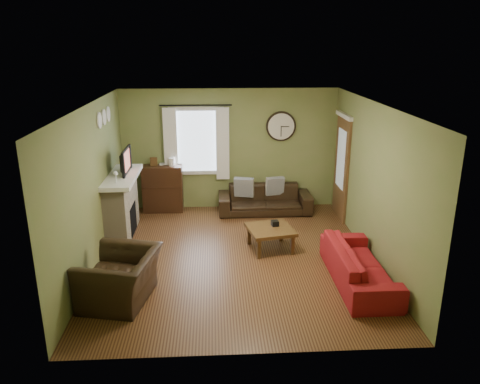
{
  "coord_description": "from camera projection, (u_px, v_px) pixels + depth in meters",
  "views": [
    {
      "loc": [
        -0.34,
        -7.27,
        3.56
      ],
      "look_at": [
        0.1,
        0.4,
        1.05
      ],
      "focal_mm": 35.0,
      "sensor_mm": 36.0,
      "label": 1
    }
  ],
  "objects": [
    {
      "name": "wall_front",
      "position": [
        247.0,
        255.0,
        5.15
      ],
      "size": [
        4.6,
        0.0,
        2.6
      ],
      "primitive_type": "cube",
      "color": "olive",
      "rests_on": "ground"
    },
    {
      "name": "window_pane",
      "position": [
        197.0,
        141.0,
        9.97
      ],
      "size": [
        1.0,
        0.02,
        1.3
      ],
      "primitive_type": null,
      "color": "silver",
      "rests_on": "wall_back"
    },
    {
      "name": "bookshelf",
      "position": [
        163.0,
        189.0,
        10.06
      ],
      "size": [
        0.85,
        0.36,
        1.01
      ],
      "primitive_type": null,
      "color": "#321B0F",
      "rests_on": "floor"
    },
    {
      "name": "floor",
      "position": [
        236.0,
        257.0,
        8.02
      ],
      "size": [
        4.6,
        5.2,
        0.0
      ],
      "primitive_type": "cube",
      "color": "brown",
      "rests_on": "ground"
    },
    {
      "name": "medallion_mid",
      "position": [
        104.0,
        117.0,
        8.29
      ],
      "size": [
        0.28,
        0.28,
        0.03
      ],
      "primitive_type": "cylinder",
      "color": "white",
      "rests_on": "wall_left"
    },
    {
      "name": "armchair",
      "position": [
        120.0,
        278.0,
        6.6
      ],
      "size": [
        1.17,
        1.28,
        0.72
      ],
      "primitive_type": "imported",
      "rotation": [
        0.0,
        0.0,
        -1.78
      ],
      "color": "black",
      "rests_on": "floor"
    },
    {
      "name": "curtain_left",
      "position": [
        171.0,
        145.0,
        9.86
      ],
      "size": [
        0.28,
        0.04,
        1.55
      ],
      "primitive_type": "cube",
      "color": "white",
      "rests_on": "wall_back"
    },
    {
      "name": "medallion_left",
      "position": [
        99.0,
        120.0,
        7.96
      ],
      "size": [
        0.28,
        0.28,
        0.03
      ],
      "primitive_type": "cylinder",
      "color": "white",
      "rests_on": "wall_left"
    },
    {
      "name": "fireplace",
      "position": [
        122.0,
        207.0,
        8.83
      ],
      "size": [
        0.4,
        1.4,
        1.1
      ],
      "primitive_type": "cube",
      "color": "beige",
      "rests_on": "floor"
    },
    {
      "name": "medallion_right",
      "position": [
        108.0,
        114.0,
        8.62
      ],
      "size": [
        0.28,
        0.28,
        0.03
      ],
      "primitive_type": "cylinder",
      "color": "white",
      "rests_on": "wall_left"
    },
    {
      "name": "wall_left",
      "position": [
        92.0,
        188.0,
        7.49
      ],
      "size": [
        0.0,
        5.2,
        2.6
      ],
      "primitive_type": "cube",
      "color": "olive",
      "rests_on": "ground"
    },
    {
      "name": "curtain_right",
      "position": [
        223.0,
        144.0,
        9.92
      ],
      "size": [
        0.28,
        0.04,
        1.55
      ],
      "primitive_type": "cube",
      "color": "white",
      "rests_on": "wall_back"
    },
    {
      "name": "coffee_table",
      "position": [
        270.0,
        238.0,
        8.28
      ],
      "size": [
        0.89,
        0.89,
        0.4
      ],
      "primitive_type": null,
      "rotation": [
        0.0,
        0.0,
        0.2
      ],
      "color": "#523619",
      "rests_on": "floor"
    },
    {
      "name": "tv_screen",
      "position": [
        127.0,
        161.0,
        8.71
      ],
      "size": [
        0.02,
        0.62,
        0.36
      ],
      "primitive_type": "cube",
      "color": "#994C3F",
      "rests_on": "mantel"
    },
    {
      "name": "wine_glass_a",
      "position": [
        116.0,
        177.0,
        8.09
      ],
      "size": [
        0.08,
        0.08,
        0.22
      ],
      "primitive_type": null,
      "color": "white",
      "rests_on": "mantel"
    },
    {
      "name": "tissue_box",
      "position": [
        275.0,
        226.0,
        8.32
      ],
      "size": [
        0.14,
        0.14,
        0.09
      ],
      "primitive_type": "cube",
      "rotation": [
        0.0,
        0.0,
        0.17
      ],
      "color": "black",
      "rests_on": "coffee_table"
    },
    {
      "name": "sofa_brown",
      "position": [
        265.0,
        199.0,
        10.05
      ],
      "size": [
        1.98,
        0.77,
        0.58
      ],
      "primitive_type": "imported",
      "color": "black",
      "rests_on": "floor"
    },
    {
      "name": "door",
      "position": [
        342.0,
        168.0,
        9.57
      ],
      "size": [
        0.05,
        0.9,
        2.1
      ],
      "primitive_type": "cube",
      "color": "brown",
      "rests_on": "floor"
    },
    {
      "name": "wall_back",
      "position": [
        230.0,
        150.0,
        10.09
      ],
      "size": [
        4.6,
        0.0,
        2.6
      ],
      "primitive_type": "cube",
      "color": "olive",
      "rests_on": "ground"
    },
    {
      "name": "curtain_rod",
      "position": [
        196.0,
        105.0,
        9.63
      ],
      "size": [
        0.03,
        0.03,
        1.5
      ],
      "primitive_type": "cylinder",
      "color": "black",
      "rests_on": "wall_back"
    },
    {
      "name": "pillow_right",
      "position": [
        244.0,
        187.0,
        10.01
      ],
      "size": [
        0.43,
        0.22,
        0.42
      ],
      "primitive_type": "cube",
      "rotation": [
        0.0,
        0.0,
        -0.24
      ],
      "color": "gray",
      "rests_on": "sofa_brown"
    },
    {
      "name": "ceiling",
      "position": [
        235.0,
        105.0,
        7.21
      ],
      "size": [
        4.6,
        5.2,
        0.0
      ],
      "primitive_type": "cube",
      "color": "white",
      "rests_on": "ground"
    },
    {
      "name": "wall_right",
      "position": [
        374.0,
        183.0,
        7.74
      ],
      "size": [
        0.0,
        5.2,
        2.6
      ],
      "primitive_type": "cube",
      "color": "olive",
      "rests_on": "ground"
    },
    {
      "name": "wall_clock",
      "position": [
        281.0,
        126.0,
        9.94
      ],
      "size": [
        0.64,
        0.06,
        0.64
      ],
      "primitive_type": null,
      "color": "white",
      "rests_on": "wall_back"
    },
    {
      "name": "wine_glass_b",
      "position": [
        116.0,
        177.0,
        8.16
      ],
      "size": [
        0.07,
        0.07,
        0.19
      ],
      "primitive_type": null,
      "color": "white",
      "rests_on": "mantel"
    },
    {
      "name": "sofa_red",
      "position": [
        359.0,
        265.0,
        7.13
      ],
      "size": [
        0.77,
        1.97,
        0.57
      ],
      "primitive_type": "imported",
      "rotation": [
        0.0,
        0.0,
        1.57
      ],
      "color": "maroon",
      "rests_on": "floor"
    },
    {
      "name": "book",
      "position": [
        160.0,
        166.0,
        10.05
      ],
      "size": [
        0.19,
        0.24,
        0.02
      ],
      "primitive_type": "imported",
      "rotation": [
        0.0,
        0.0,
        0.07
      ],
      "color": "#523619",
      "rests_on": "bookshelf"
    },
    {
      "name": "mantel",
      "position": [
        121.0,
        177.0,
        8.65
      ],
      "size": [
        0.58,
        1.6,
        0.08
      ],
      "primitive_type": "cube",
      "color": "white",
      "rests_on": "fireplace"
    },
    {
      "name": "pillow_left",
      "position": [
        275.0,
        186.0,
        10.09
      ],
      "size": [
        0.41,
        0.2,
        0.39
      ],
      "primitive_type": "cube",
      "rotation": [
        0.0,
        0.0,
        0.21
      ],
      "color": "gray",
      "rests_on": "sofa_brown"
    },
    {
      "name": "tv",
      "position": [
        122.0,
        164.0,
        8.72
      ],
      "size": [
        0.08,
        0.6,
        0.35
      ],
      "primitive_type": "imported",
      "rotation": [
        0.0,
        0.0,
        1.57
      ],
      "color": "black",
      "rests_on": "mantel"
    },
    {
      "name": "firebox",
      "position": [
        133.0,
        219.0,
        8.92
      ],
      "size": [
        0.04,
        0.6,
        0.55
      ],
      "primitive_type": "cube",
      "color": "black",
      "rests_on": "fireplace"
    }
  ]
}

